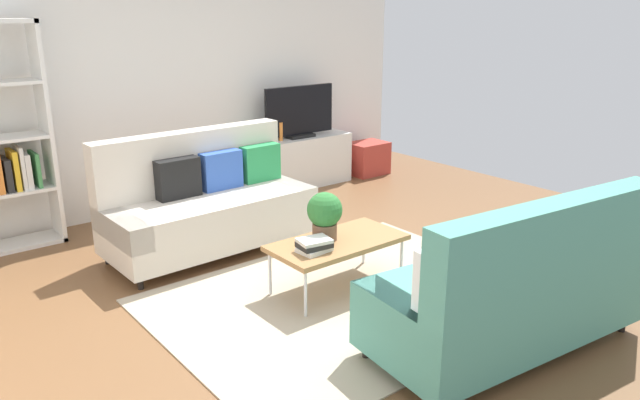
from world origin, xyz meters
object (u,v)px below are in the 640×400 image
bottle_0 (274,134)px  couch_green (512,289)px  vase_0 (258,137)px  coffee_table (338,243)px  tv (300,113)px  potted_plant (325,214)px  tv_console (299,162)px  couch_beige (207,203)px  storage_trunk (368,158)px  bottle_1 (281,132)px  table_book_0 (314,249)px

bottle_0 → couch_green: bearing=-102.5°
vase_0 → coffee_table: bearing=-110.3°
tv → potted_plant: bearing=-123.1°
couch_green → tv: (1.28, 4.00, 0.51)m
tv_console → potted_plant: 3.03m
tv_console → bottle_0: bottle_0 is taller
tv → potted_plant: tv is taller
potted_plant → vase_0: (1.05, 2.58, 0.07)m
coffee_table → tv_console: (1.56, 2.60, -0.07)m
couch_green → potted_plant: bearing=109.7°
potted_plant → couch_beige: bearing=103.2°
tv_console → storage_trunk: (1.10, -0.10, -0.10)m
couch_green → vase_0: (0.70, 4.07, 0.27)m
coffee_table → bottle_1: bottle_1 is taller
couch_beige → coffee_table: (0.39, -1.42, -0.06)m
potted_plant → bottle_0: bearing=63.6°
potted_plant → bottle_1: 2.82m
vase_0 → bottle_0: 0.20m
potted_plant → coffee_table: bearing=-46.4°
coffee_table → table_book_0: 0.30m
couch_beige → couch_green: bearing=101.8°
coffee_table → vase_0: 2.85m
coffee_table → tv: 3.07m
coffee_table → couch_green: bearing=-78.9°
bottle_1 → potted_plant: bearing=-118.1°
couch_green → potted_plant: couch_green is taller
storage_trunk → bottle_0: (-1.50, 0.06, 0.51)m
couch_beige → couch_green: (0.67, -2.84, -0.01)m
tv_console → tv: (0.00, -0.02, 0.63)m
couch_beige → bottle_1: 2.03m
tv → couch_beige: bearing=-149.2°
tv_console → table_book_0: 3.25m
couch_beige → bottle_0: couch_beige is taller
coffee_table → bottle_0: 2.84m
table_book_0 → bottle_1: (1.55, 2.63, 0.31)m
couch_green → tv_console: couch_green is taller
couch_beige → couch_green: size_ratio=0.97×
table_book_0 → tv_console: bearing=55.3°
storage_trunk → coffee_table: bearing=-136.7°
bottle_1 → vase_0: bearing=162.0°
tv_console → storage_trunk: size_ratio=2.69×
couch_beige → couch_green: same height
potted_plant → bottle_1: bearing=61.9°
couch_beige → vase_0: 1.86m
couch_green → bottle_0: 4.09m
couch_beige → potted_plant: couch_beige is taller
storage_trunk → vase_0: bearing=174.9°
couch_beige → coffee_table: bearing=103.8°
bottle_1 → bottle_0: bearing=180.0°
storage_trunk → table_book_0: size_ratio=2.17×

